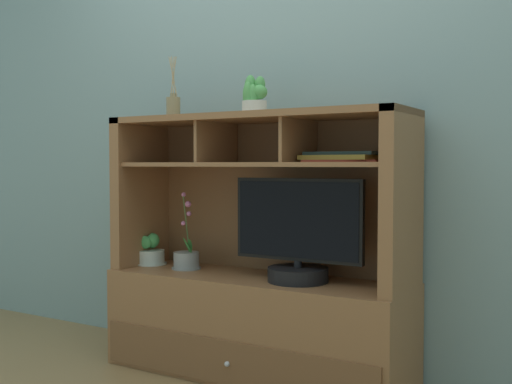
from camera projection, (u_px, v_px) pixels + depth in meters
floor_plane at (256, 377)px, 2.93m from camera, size 6.00×6.00×0.02m
back_wall at (283, 82)px, 3.09m from camera, size 6.00×0.02×2.80m
media_console at (257, 293)px, 2.92m from camera, size 1.45×0.49×1.22m
tv_monitor at (298, 241)px, 2.77m from camera, size 0.62×0.27×0.46m
potted_orchid at (186, 259)px, 3.11m from camera, size 0.15×0.15×0.38m
potted_fern at (151, 253)px, 3.25m from camera, size 0.16×0.16×0.16m
magazine_stack_left at (345, 157)px, 2.70m from camera, size 0.36×0.28×0.05m
diffuser_bottle at (173, 107)px, 3.11m from camera, size 0.07×0.07×0.30m
potted_succulent at (254, 98)px, 2.87m from camera, size 0.13×0.13×0.18m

